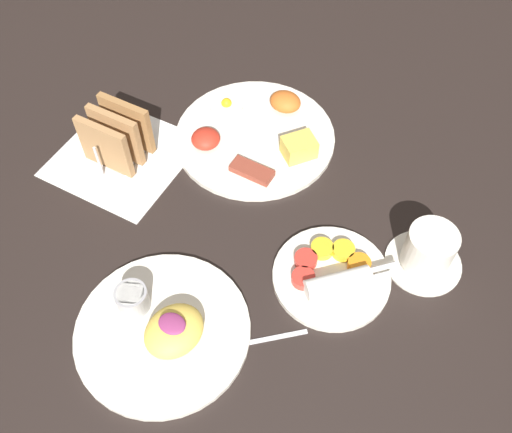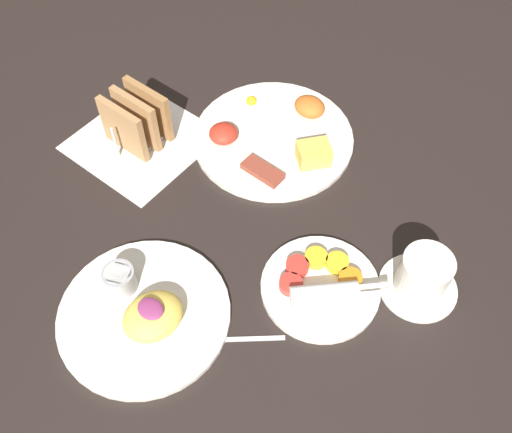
{
  "view_description": "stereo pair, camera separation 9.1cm",
  "coord_description": "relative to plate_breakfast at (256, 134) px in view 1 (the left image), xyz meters",
  "views": [
    {
      "loc": [
        0.32,
        -0.43,
        0.77
      ],
      "look_at": [
        0.07,
        0.04,
        0.03
      ],
      "focal_mm": 40.0,
      "sensor_mm": 36.0,
      "label": 1
    },
    {
      "loc": [
        0.4,
        -0.38,
        0.77
      ],
      "look_at": [
        0.07,
        0.04,
        0.03
      ],
      "focal_mm": 40.0,
      "sensor_mm": 36.0,
      "label": 2
    }
  ],
  "objects": [
    {
      "name": "ground_plane",
      "position": [
        0.02,
        -0.22,
        -0.01
      ],
      "size": [
        3.0,
        3.0,
        0.0
      ],
      "primitive_type": "plane",
      "color": "black"
    },
    {
      "name": "toast_rack",
      "position": [
        -0.19,
        -0.16,
        0.04
      ],
      "size": [
        0.1,
        0.12,
        0.1
      ],
      "color": "#B7B7BC",
      "rests_on": "ground_plane"
    },
    {
      "name": "coffee_cup",
      "position": [
        0.36,
        -0.11,
        0.03
      ],
      "size": [
        0.12,
        0.12,
        0.08
      ],
      "color": "silver",
      "rests_on": "ground_plane"
    },
    {
      "name": "teaspoon",
      "position": [
        0.18,
        -0.36,
        -0.01
      ],
      "size": [
        0.11,
        0.09,
        0.01
      ],
      "color": "silver",
      "rests_on": "ground_plane"
    },
    {
      "name": "plate_breakfast",
      "position": [
        0.0,
        0.0,
        0.0
      ],
      "size": [
        0.29,
        0.29,
        0.05
      ],
      "color": "silver",
      "rests_on": "ground_plane"
    },
    {
      "name": "plate_foreground",
      "position": [
        0.06,
        -0.4,
        0.0
      ],
      "size": [
        0.26,
        0.26,
        0.06
      ],
      "color": "silver",
      "rests_on": "ground_plane"
    },
    {
      "name": "napkin_flat",
      "position": [
        -0.19,
        -0.16,
        -0.01
      ],
      "size": [
        0.22,
        0.22,
        0.0
      ],
      "color": "white",
      "rests_on": "ground_plane"
    },
    {
      "name": "plate_condiments",
      "position": [
        0.24,
        -0.21,
        0.0
      ],
      "size": [
        0.18,
        0.18,
        0.04
      ],
      "color": "silver",
      "rests_on": "ground_plane"
    }
  ]
}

